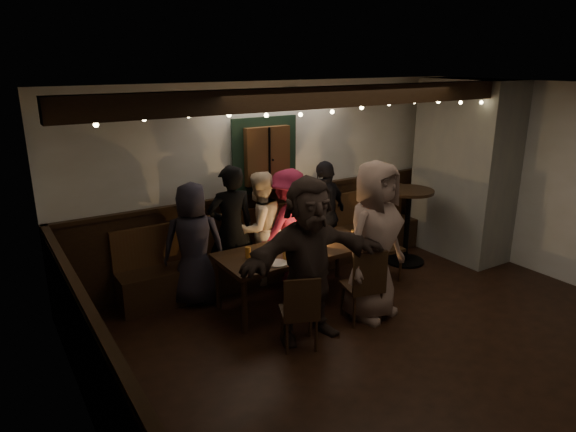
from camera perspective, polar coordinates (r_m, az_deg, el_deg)
room at (r=6.90m, az=10.91°, el=1.68°), size 6.02×5.01×2.62m
dining_table at (r=6.18m, az=0.99°, el=-4.19°), size 1.93×0.83×0.84m
chair_near_left at (r=5.25m, az=1.39°, el=-10.25°), size 0.49×0.49×0.82m
chair_near_right at (r=5.80m, az=8.60°, el=-7.28°), size 0.48×0.48×0.89m
chair_end at (r=6.90m, az=9.87°, el=-2.85°), size 0.48×0.48×0.97m
high_top at (r=7.56m, az=13.15°, el=-0.09°), size 0.69×0.69×1.10m
person_a at (r=6.23m, az=-10.45°, el=-3.12°), size 0.86×0.72×1.51m
person_b at (r=6.49m, az=-6.32°, el=-1.45°), size 0.65×0.47×1.64m
person_c at (r=6.71m, az=-3.18°, el=-1.37°), size 0.82×0.68×1.50m
person_d at (r=6.79m, az=0.07°, el=-1.05°), size 1.08×0.77×1.52m
person_e at (r=7.19m, az=4.16°, el=0.08°), size 0.98×0.69×1.55m
person_f at (r=5.32m, az=2.28°, el=-4.88°), size 1.68×0.67×1.77m
person_g at (r=5.83m, az=9.54°, el=-2.75°), size 1.01×0.78×1.84m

